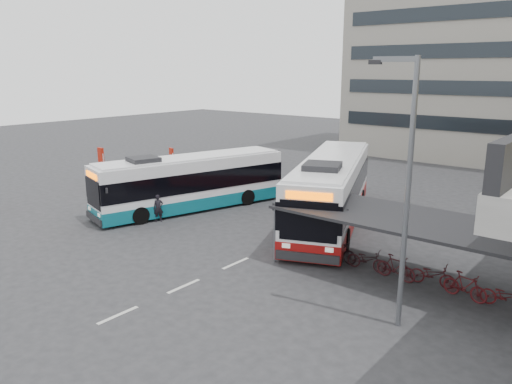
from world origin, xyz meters
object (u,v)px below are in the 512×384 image
Objects in this scene: pedestrian at (158,208)px; bus_main at (331,191)px; lamp_post at (405,180)px; bus_teal at (191,183)px.

bus_main is at bearing -22.32° from pedestrian.
lamp_post is (14.79, -2.54, 4.08)m from pedestrian.
bus_teal is at bearing 176.82° from bus_main.
lamp_post is at bearing -3.82° from bus_teal.
bus_teal is 3.08m from pedestrian.
bus_main is 1.11× the size of bus_teal.
pedestrian is 15.55m from lamp_post.
bus_main reaches higher than pedestrian.
bus_main is 11.50m from lamp_post.
bus_main is 8.35m from bus_teal.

